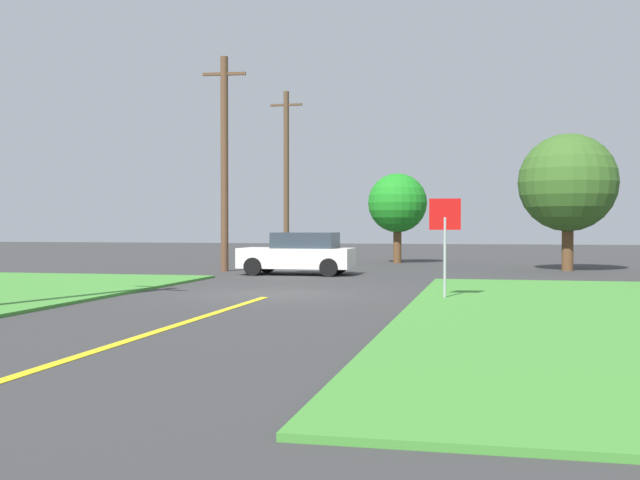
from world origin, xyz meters
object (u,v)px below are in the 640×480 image
Objects in this scene: car_approaching_junction at (299,254)px; pine_tree_center at (397,203)px; oak_tree_left at (568,183)px; utility_pole_mid at (224,162)px; utility_pole_far at (286,174)px; stop_sign at (445,228)px.

pine_tree_center reaches higher than car_approaching_junction.
pine_tree_center is at bearing 146.14° from oak_tree_left.
oak_tree_left reaches higher than pine_tree_center.
utility_pole_mid is 11.41m from utility_pole_far.
stop_sign is 0.57× the size of pine_tree_center.
utility_pole_far reaches higher than pine_tree_center.
stop_sign is at bearing -79.86° from pine_tree_center.
car_approaching_junction is (-6.05, 9.19, -1.00)m from stop_sign.
car_approaching_junction is at bearing -154.47° from oak_tree_left.
utility_pole_mid reaches higher than oak_tree_left.
utility_pole_far is 16.35m from oak_tree_left.
oak_tree_left is 1.27× the size of pine_tree_center.
car_approaching_junction is 0.49× the size of utility_pole_mid.
stop_sign is at bearing 123.63° from car_approaching_junction.
oak_tree_left is at bearing -33.86° from pine_tree_center.
car_approaching_junction is at bearing -104.40° from pine_tree_center.
stop_sign is 0.27× the size of utility_pole_far.
utility_pole_far is at bearing 156.89° from pine_tree_center.
oak_tree_left is (13.84, 3.44, -0.86)m from utility_pole_mid.
utility_pole_far is 7.30m from pine_tree_center.
car_approaching_junction is at bearing -22.86° from utility_pole_mid.
car_approaching_junction is 14.04m from utility_pole_far.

